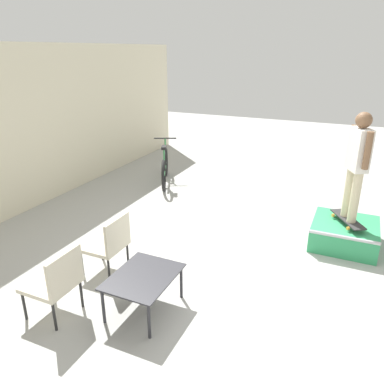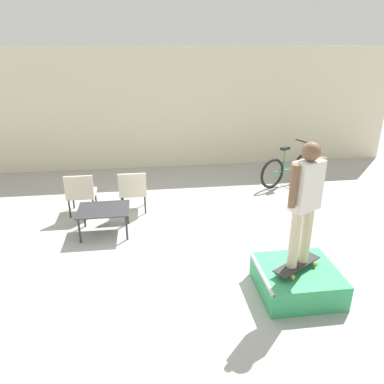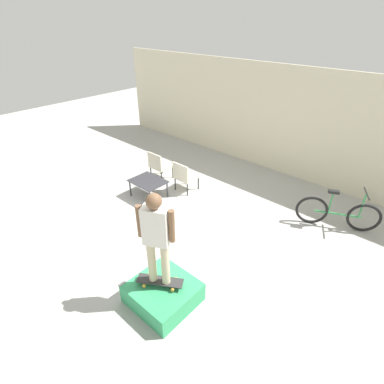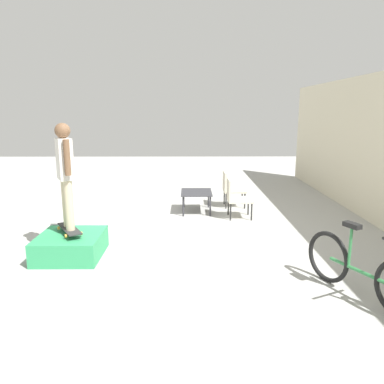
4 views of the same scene
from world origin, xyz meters
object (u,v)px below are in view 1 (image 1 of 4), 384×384
(patio_chair_left, at_px, (56,281))
(skateboard_on_ramp, at_px, (348,219))
(person_skater, at_px, (358,159))
(bicycle, at_px, (165,167))
(coffee_table, at_px, (143,279))
(skate_ramp_box, at_px, (344,234))
(patio_chair_right, at_px, (109,242))

(patio_chair_left, bearing_deg, skateboard_on_ramp, 137.22)
(person_skater, distance_m, bicycle, 4.32)
(skateboard_on_ramp, distance_m, coffee_table, 3.33)
(skate_ramp_box, relative_size, patio_chair_left, 1.24)
(skate_ramp_box, distance_m, patio_chair_right, 3.60)
(skateboard_on_ramp, bearing_deg, patio_chair_right, 95.25)
(skate_ramp_box, bearing_deg, person_skater, -155.40)
(coffee_table, relative_size, patio_chair_left, 1.04)
(person_skater, bearing_deg, patio_chair_left, 110.25)
(patio_chair_right, bearing_deg, patio_chair_left, -0.27)
(patio_chair_right, bearing_deg, bicycle, -163.46)
(coffee_table, xyz_separation_m, patio_chair_right, (0.49, 0.83, 0.05))
(person_skater, relative_size, bicycle, 1.01)
(patio_chair_right, xyz_separation_m, bicycle, (3.57, 1.08, -0.10))
(patio_chair_right, height_order, bicycle, bicycle)
(person_skater, height_order, patio_chair_right, person_skater)
(bicycle, bearing_deg, patio_chair_right, 171.26)
(skateboard_on_ramp, distance_m, patio_chair_right, 3.58)
(patio_chair_left, xyz_separation_m, patio_chair_right, (0.98, 0.00, 0.00))
(patio_chair_left, height_order, patio_chair_right, same)
(skate_ramp_box, distance_m, skateboard_on_ramp, 0.26)
(skate_ramp_box, height_order, bicycle, bicycle)
(patio_chair_left, xyz_separation_m, bicycle, (4.55, 1.08, -0.10))
(patio_chair_right, bearing_deg, coffee_table, 59.26)
(patio_chair_left, bearing_deg, patio_chair_right, 179.79)
(skate_ramp_box, relative_size, coffee_table, 1.20)
(skate_ramp_box, height_order, person_skater, person_skater)
(coffee_table, bearing_deg, patio_chair_right, 59.53)
(patio_chair_left, distance_m, patio_chair_right, 0.98)
(person_skater, bearing_deg, coffee_table, 115.11)
(coffee_table, xyz_separation_m, patio_chair_left, (-0.49, 0.83, 0.05))
(bicycle, bearing_deg, skate_ramp_box, -135.09)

